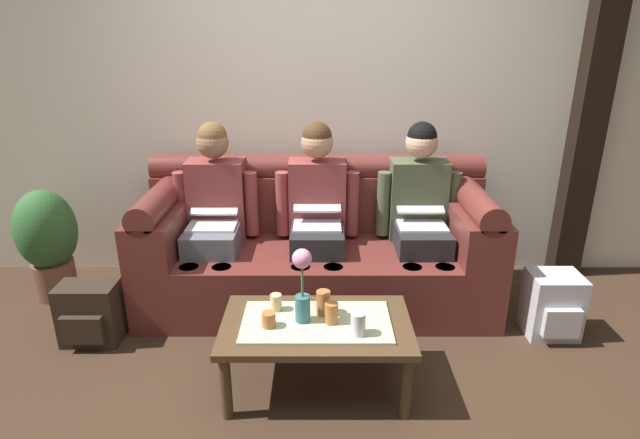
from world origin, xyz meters
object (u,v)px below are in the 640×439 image
at_px(potted_plant, 48,239).
at_px(cup_far_center, 276,302).
at_px(flower_vase, 303,283).
at_px(backpack_right, 553,306).
at_px(cup_far_right, 359,324).
at_px(person_right, 420,209).
at_px(cup_far_left, 269,319).
at_px(person_left, 215,209).
at_px(cup_near_left, 332,313).
at_px(cup_near_right, 324,303).
at_px(backpack_left, 90,314).
at_px(coffee_table, 317,330).
at_px(couch, 318,249).
at_px(person_middle, 318,209).

bearing_deg(potted_plant, cup_far_center, -28.25).
xyz_separation_m(flower_vase, backpack_right, (1.51, 0.49, -0.41)).
height_order(cup_far_center, cup_far_right, cup_far_right).
distance_m(person_right, cup_far_right, 1.20).
relative_size(flower_vase, cup_far_left, 5.14).
relative_size(person_left, backpack_right, 3.07).
height_order(cup_near_left, cup_far_right, cup_far_right).
relative_size(flower_vase, cup_near_right, 3.08).
distance_m(person_left, backpack_left, 0.99).
bearing_deg(cup_far_center, cup_near_right, -8.62).
bearing_deg(cup_near_right, cup_near_left, -65.13).
xyz_separation_m(cup_far_center, backpack_left, (-1.14, 0.31, -0.26)).
xyz_separation_m(cup_far_center, cup_far_right, (0.41, -0.23, 0.01)).
relative_size(coffee_table, cup_far_center, 10.88).
relative_size(couch, cup_far_center, 26.02).
bearing_deg(cup_far_left, person_middle, 76.94).
bearing_deg(flower_vase, backpack_right, 18.11).
bearing_deg(backpack_left, person_right, 15.06).
bearing_deg(backpack_left, cup_far_left, -22.55).
relative_size(person_right, coffee_table, 1.27).
bearing_deg(cup_far_left, cup_far_right, -8.91).
distance_m(cup_far_left, backpack_left, 1.24).
distance_m(person_right, cup_far_left, 1.39).
relative_size(person_middle, person_right, 1.00).
bearing_deg(cup_near_right, coffee_table, -116.50).
height_order(couch, person_middle, person_middle).
bearing_deg(backpack_right, potted_plant, 171.49).
xyz_separation_m(coffee_table, cup_far_center, (-0.21, 0.11, 0.10)).
distance_m(couch, flower_vase, 1.00).
distance_m(person_right, potted_plant, 2.54).
distance_m(flower_vase, cup_far_left, 0.25).
distance_m(cup_far_right, backpack_right, 1.41).
distance_m(cup_far_center, cup_far_right, 0.47).
distance_m(cup_far_left, cup_far_right, 0.44).
xyz_separation_m(person_middle, cup_far_right, (0.20, -1.08, -0.21)).
bearing_deg(cup_far_right, person_right, 66.02).
bearing_deg(cup_far_left, backpack_left, 157.45).
distance_m(couch, person_middle, 0.29).
xyz_separation_m(cup_far_left, backpack_left, (-1.12, 0.46, -0.25)).
relative_size(person_middle, cup_near_right, 9.56).
distance_m(flower_vase, backpack_left, 1.42).
xyz_separation_m(cup_near_left, cup_far_right, (0.13, -0.10, 0.00)).
xyz_separation_m(couch, cup_far_right, (0.20, -1.09, 0.08)).
height_order(person_right, coffee_table, person_right).
bearing_deg(backpack_right, cup_far_right, -153.58).
relative_size(couch, cup_near_right, 18.06).
xyz_separation_m(cup_near_left, potted_plant, (-1.92, 1.00, -0.02)).
distance_m(coffee_table, cup_near_right, 0.14).
xyz_separation_m(cup_near_right, backpack_left, (-1.39, 0.34, -0.27)).
bearing_deg(backpack_left, potted_plant, 130.67).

